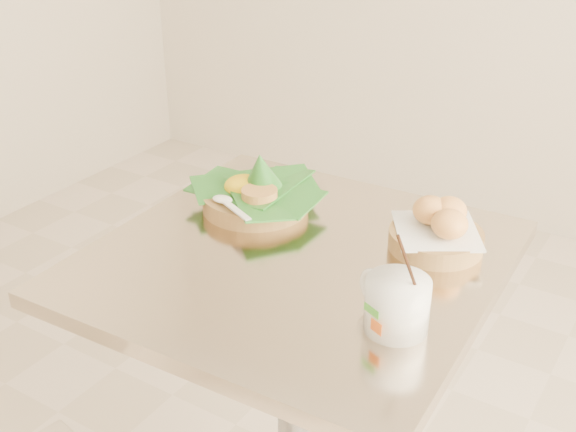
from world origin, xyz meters
The scene contains 4 objects.
cafe_table centered at (0.10, 0.00, 0.53)m, with size 0.72×0.72×0.75m.
rice_basket centered at (-0.07, 0.12, 0.79)m, with size 0.27×0.27×0.14m.
bread_basket centered at (0.31, 0.16, 0.79)m, with size 0.20×0.20×0.09m.
coffee_mug centered at (0.35, -0.11, 0.80)m, with size 0.13×0.11×0.17m.
Camera 1 is at (0.69, -0.96, 1.41)m, focal length 45.00 mm.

